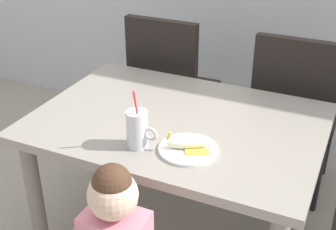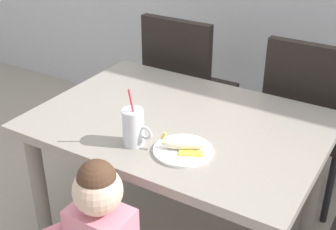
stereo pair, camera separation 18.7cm
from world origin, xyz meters
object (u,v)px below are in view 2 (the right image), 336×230
at_px(dining_table, 179,139).
at_px(dining_chair_right, 308,115).
at_px(dining_chair_left, 185,84).
at_px(snack_plate, 183,150).
at_px(milk_cup, 134,129).
at_px(peeled_banana, 184,145).

height_order(dining_table, dining_chair_right, dining_chair_right).
bearing_deg(dining_table, dining_chair_left, 116.90).
bearing_deg(dining_chair_left, snack_plate, 118.48).
xyz_separation_m(milk_cup, snack_plate, (0.19, 0.05, -0.06)).
relative_size(milk_cup, peeled_banana, 1.43).
relative_size(dining_chair_right, peeled_banana, 5.46).
height_order(milk_cup, snack_plate, milk_cup).
height_order(dining_table, milk_cup, milk_cup).
relative_size(dining_table, dining_chair_right, 1.29).
relative_size(dining_chair_left, milk_cup, 3.83).
height_order(dining_chair_right, milk_cup, dining_chair_right).
relative_size(milk_cup, snack_plate, 1.09).
distance_m(dining_table, milk_cup, 0.32).
xyz_separation_m(dining_chair_left, peeled_banana, (0.48, -0.87, 0.20)).
height_order(dining_chair_left, peeled_banana, dining_chair_left).
distance_m(dining_chair_left, snack_plate, 1.01).
bearing_deg(peeled_banana, dining_chair_left, 118.64).
distance_m(dining_table, peeled_banana, 0.29).
xyz_separation_m(milk_cup, peeled_banana, (0.19, 0.05, -0.04)).
bearing_deg(snack_plate, dining_chair_right, 73.48).
bearing_deg(snack_plate, dining_chair_left, 118.48).
distance_m(snack_plate, peeled_banana, 0.03).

